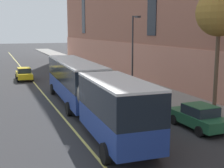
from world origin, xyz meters
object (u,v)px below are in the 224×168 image
at_px(parked_car_navy_4, 86,70).
at_px(fire_hydrant, 151,92).
at_px(parked_car_silver_0, 118,84).
at_px(parked_car_green_5, 70,64).
at_px(street_tree_mid_block, 220,13).
at_px(taxi_cab, 24,74).
at_px(city_bus, 85,87).
at_px(street_lamp, 134,45).
at_px(parked_car_green_3, 198,117).

height_order(parked_car_navy_4, fire_hydrant, parked_car_navy_4).
xyz_separation_m(parked_car_navy_4, fire_hydrant, (1.65, -15.26, -0.29)).
relative_size(parked_car_silver_0, parked_car_green_5, 1.01).
relative_size(parked_car_navy_4, parked_car_green_5, 1.00).
bearing_deg(parked_car_green_5, street_tree_mid_block, -84.54).
bearing_deg(parked_car_green_5, parked_car_navy_4, -89.33).
height_order(taxi_cab, street_tree_mid_block, street_tree_mid_block).
bearing_deg(parked_car_silver_0, city_bus, -127.07).
bearing_deg(fire_hydrant, parked_car_navy_4, 96.18).
xyz_separation_m(city_bus, taxi_cab, (-2.57, 17.89, -1.30)).
xyz_separation_m(parked_car_navy_4, street_lamp, (1.75, -11.13, 3.82)).
bearing_deg(parked_car_green_3, parked_car_green_5, 90.27).
bearing_deg(taxi_cab, parked_car_navy_4, 5.28).
bearing_deg(fire_hydrant, parked_car_silver_0, 113.95).
bearing_deg(city_bus, parked_car_green_5, 78.83).
distance_m(parked_car_green_3, fire_hydrant, 9.21).
distance_m(city_bus, parked_car_green_5, 27.97).
xyz_separation_m(parked_car_green_3, parked_car_navy_4, (-0.06, 24.33, 0.00)).
bearing_deg(city_bus, fire_hydrant, 25.22).
relative_size(parked_car_green_5, taxi_cab, 1.02).
bearing_deg(fire_hydrant, parked_car_green_5, 94.18).
distance_m(parked_car_navy_4, parked_car_green_5, 8.78).
bearing_deg(street_tree_mid_block, street_lamp, 95.71).
distance_m(parked_car_green_5, street_tree_mid_block, 31.91).
bearing_deg(taxi_cab, parked_car_green_5, 50.03).
relative_size(city_bus, street_tree_mid_block, 2.32).
xyz_separation_m(taxi_cab, fire_hydrant, (9.74, -14.51, -0.29)).
height_order(parked_car_green_5, taxi_cab, same).
distance_m(parked_car_silver_0, fire_hydrant, 4.22).
xyz_separation_m(parked_car_silver_0, taxi_cab, (-8.03, 10.66, -0.00)).
bearing_deg(street_lamp, fire_hydrant, -91.39).
distance_m(taxi_cab, street_tree_mid_block, 25.05).
bearing_deg(parked_car_silver_0, taxi_cab, 126.98).
distance_m(parked_car_green_5, street_lamp, 20.36).
height_order(city_bus, street_lamp, street_lamp).
relative_size(parked_car_silver_0, parked_car_green_3, 1.03).
xyz_separation_m(parked_car_green_5, street_tree_mid_block, (2.98, -31.12, 6.40)).
height_order(parked_car_silver_0, fire_hydrant, parked_car_silver_0).
bearing_deg(parked_car_silver_0, street_tree_mid_block, -74.99).
height_order(street_tree_mid_block, fire_hydrant, street_tree_mid_block).
bearing_deg(parked_car_green_5, parked_car_silver_0, -89.87).
xyz_separation_m(taxi_cab, street_lamp, (9.84, -10.39, 3.82)).
distance_m(parked_car_green_3, street_tree_mid_block, 7.27).
height_order(city_bus, parked_car_green_5, city_bus).
distance_m(parked_car_green_5, taxi_cab, 12.43).
distance_m(parked_car_silver_0, street_tree_mid_block, 13.01).
bearing_deg(city_bus, street_lamp, 45.90).
bearing_deg(street_tree_mid_block, parked_car_green_5, 95.46).
bearing_deg(parked_car_green_3, city_bus, 134.39).
xyz_separation_m(parked_car_green_5, taxi_cab, (-7.98, -9.53, -0.00)).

